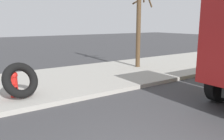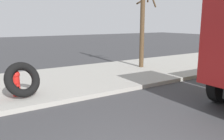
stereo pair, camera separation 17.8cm
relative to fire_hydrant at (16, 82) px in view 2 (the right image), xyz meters
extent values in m
cube|color=#99968E|center=(0.82, 1.36, -0.51)|extent=(36.00, 5.00, 0.15)
cylinder|color=red|center=(0.00, 0.01, -0.13)|extent=(0.23, 0.23, 0.61)
sphere|color=red|center=(0.00, 0.01, 0.25)|extent=(0.27, 0.27, 0.27)
cylinder|color=red|center=(0.00, -0.20, -0.05)|extent=(0.11, 0.19, 0.11)
cylinder|color=red|center=(0.00, 0.22, -0.05)|extent=(0.11, 0.19, 0.11)
cylinder|color=red|center=(0.00, -0.20, -0.13)|extent=(0.13, 0.19, 0.13)
torus|color=black|center=(0.15, -0.24, 0.13)|extent=(1.25, 0.95, 1.12)
cylinder|color=black|center=(5.26, -3.54, -0.03)|extent=(1.10, 0.31, 1.10)
cylinder|color=#4C3823|center=(6.43, 1.68, 2.21)|extent=(0.23, 0.23, 5.29)
camera|label=1|loc=(-1.42, -7.42, 1.83)|focal=37.40mm
camera|label=2|loc=(-1.28, -7.52, 1.83)|focal=37.40mm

